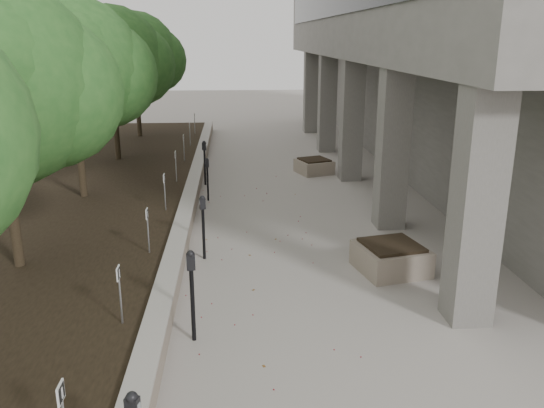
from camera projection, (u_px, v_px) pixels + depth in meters
name	position (u px, v px, depth m)	size (l,w,h in m)	color
ground	(274.00, 357.00, 8.55)	(90.00, 90.00, 0.00)	#9D9790
retaining_wall	(193.00, 190.00, 16.96)	(0.39, 26.00, 0.50)	gray
planting_bed	(70.00, 194.00, 16.74)	(7.00, 26.00, 0.40)	black
crabapple_tree_2	(1.00, 127.00, 10.21)	(4.60, 4.00, 5.44)	#265A22
crabapple_tree_3	(75.00, 99.00, 14.99)	(4.60, 4.00, 5.44)	#265A22
crabapple_tree_4	(113.00, 84.00, 19.77)	(4.60, 4.00, 5.44)	#265A22
crabapple_tree_5	(136.00, 75.00, 24.55)	(4.60, 4.00, 5.44)	#265A22
parking_sign_2	(120.00, 295.00, 8.63)	(0.04, 0.22, 0.96)	black
parking_sign_3	(148.00, 231.00, 11.49)	(0.04, 0.22, 0.96)	black
parking_sign_4	(165.00, 192.00, 14.36)	(0.04, 0.22, 0.96)	black
parking_sign_5	(176.00, 166.00, 17.23)	(0.04, 0.22, 0.96)	black
parking_sign_6	(184.00, 148.00, 20.09)	(0.04, 0.22, 0.96)	black
parking_sign_7	(190.00, 134.00, 22.96)	(0.04, 0.22, 0.96)	black
parking_sign_8	(195.00, 123.00, 25.83)	(0.04, 0.22, 0.96)	black
parking_meter_2	(192.00, 296.00, 8.82)	(0.15, 0.11, 1.55)	black
parking_meter_3	(203.00, 228.00, 12.15)	(0.14, 0.10, 1.45)	black
parking_meter_4	(208.00, 179.00, 16.57)	(0.13, 0.09, 1.30)	black
parking_meter_5	(205.00, 163.00, 18.33)	(0.15, 0.10, 1.48)	black
planter_front	(391.00, 257.00, 11.64)	(1.30, 1.30, 0.61)	gray
planter_back	(314.00, 166.00, 20.06)	(1.12, 1.12, 0.52)	gray
berry_scatter	(255.00, 242.00, 13.32)	(3.30, 14.10, 0.02)	maroon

